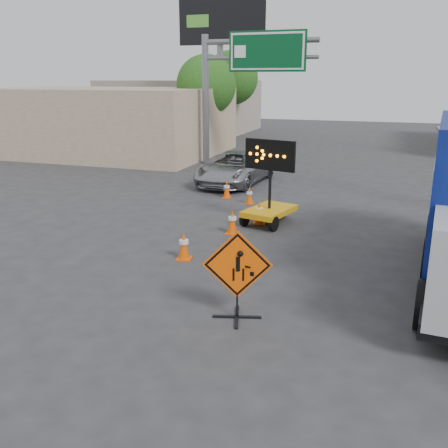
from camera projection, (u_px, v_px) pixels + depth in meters
The scene contains 15 objects.
ground at pixel (185, 327), 9.60m from camera, with size 100.00×100.00×0.00m, color #2D2D30.
storefront_left_near at pixel (107, 121), 31.57m from camera, with size 14.00×10.00×4.00m, color tan.
storefront_left_far at pixel (182, 106), 44.52m from camera, with size 12.00×10.00×4.40m, color #AA9E8E.
highway_gantry at pixel (242, 69), 25.84m from camera, with size 6.18×0.38×6.90m.
billboard at pixel (222, 35), 33.61m from camera, with size 6.10×0.54×9.85m.
tree_left_near at pixel (206, 85), 30.89m from camera, with size 3.71×3.71×6.03m.
tree_left_far at pixel (231, 78), 38.33m from camera, with size 4.10×4.10×6.66m.
construction_sign at pixel (237, 273), 9.70m from camera, with size 1.33×0.95×1.82m.
arrow_board at pixel (269, 205), 16.23m from camera, with size 1.71×2.16×2.75m.
pickup_truck at pixel (235, 168), 22.48m from camera, with size 2.37×5.14×1.43m, color #A0A2A7.
cone_a at pixel (184, 245), 13.09m from camera, with size 0.45×0.45×0.76m.
cone_b at pixel (232, 222), 15.26m from camera, with size 0.42×0.42×0.77m.
cone_c at pixel (259, 212), 16.34m from camera, with size 0.50×0.50×0.76m.
cone_d at pixel (249, 195), 18.91m from camera, with size 0.42×0.42×0.66m.
cone_e at pixel (227, 189), 19.87m from camera, with size 0.42×0.42×0.71m.
Camera 1 is at (3.54, -7.93, 4.61)m, focal length 40.00 mm.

